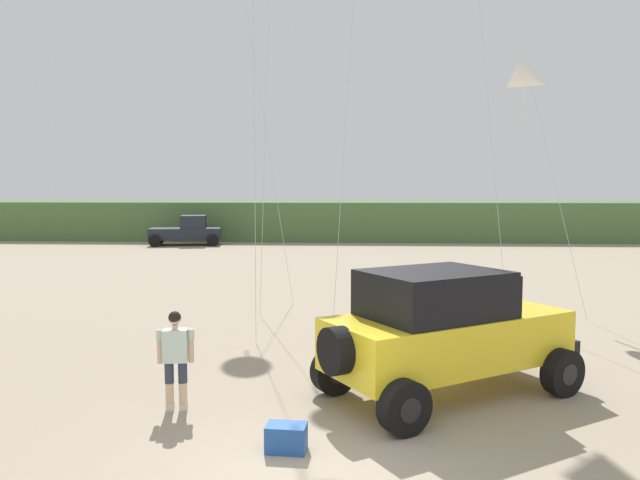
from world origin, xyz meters
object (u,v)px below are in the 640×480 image
(cooler_box, at_px, (286,438))
(kite_yellow_diamond, at_px, (530,78))
(jeep, at_px, (446,329))
(distant_pickup, at_px, (187,231))
(person_watching, at_px, (176,355))

(cooler_box, distance_m, kite_yellow_diamond, 14.67)
(cooler_box, height_order, kite_yellow_diamond, kite_yellow_diamond)
(jeep, relative_size, cooler_box, 8.85)
(cooler_box, distance_m, distant_pickup, 32.56)
(distant_pickup, bearing_deg, person_watching, -74.76)
(person_watching, relative_size, kite_yellow_diamond, 0.21)
(cooler_box, relative_size, kite_yellow_diamond, 0.07)
(distant_pickup, bearing_deg, jeep, -66.17)
(jeep, distance_m, kite_yellow_diamond, 11.29)
(person_watching, xyz_separation_m, distant_pickup, (-8.03, 29.49, 0.00))
(jeep, height_order, person_watching, jeep)
(person_watching, distance_m, kite_yellow_diamond, 14.29)
(jeep, xyz_separation_m, person_watching, (-4.57, -0.95, -0.26))
(kite_yellow_diamond, bearing_deg, distant_pickup, 129.82)
(cooler_box, height_order, distant_pickup, distant_pickup)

